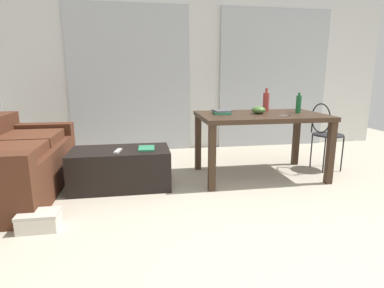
% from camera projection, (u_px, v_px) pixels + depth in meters
% --- Properties ---
extents(ground_plane, '(8.09, 8.09, 0.00)m').
position_uv_depth(ground_plane, '(244.00, 191.00, 3.22)').
color(ground_plane, '#B2A893').
extents(wall_back, '(6.03, 0.10, 2.40)m').
position_uv_depth(wall_back, '(204.00, 73.00, 4.96)').
color(wall_back, silver).
rests_on(wall_back, ground).
extents(curtains, '(4.12, 0.03, 2.19)m').
position_uv_depth(curtains, '(205.00, 80.00, 4.90)').
color(curtains, '#B2B7BC').
rests_on(curtains, ground).
extents(couch, '(0.83, 1.71, 0.74)m').
position_uv_depth(couch, '(12.00, 164.00, 3.11)').
color(couch, '#4C2819').
rests_on(couch, ground).
extents(coffee_table, '(1.02, 0.54, 0.41)m').
position_uv_depth(coffee_table, '(121.00, 168.00, 3.31)').
color(coffee_table, black).
rests_on(coffee_table, ground).
extents(craft_table, '(1.42, 0.86, 0.74)m').
position_uv_depth(craft_table, '(261.00, 122.00, 3.57)').
color(craft_table, '#382619').
rests_on(craft_table, ground).
extents(wire_chair, '(0.37, 0.38, 0.84)m').
position_uv_depth(wire_chair, '(324.00, 129.00, 3.84)').
color(wire_chair, black).
rests_on(wire_chair, ground).
extents(bottle_near, '(0.06, 0.06, 0.23)m').
position_uv_depth(bottle_near, '(299.00, 104.00, 3.61)').
color(bottle_near, '#195B2D').
rests_on(bottle_near, craft_table).
extents(bottle_far, '(0.08, 0.08, 0.28)m').
position_uv_depth(bottle_far, '(266.00, 102.00, 3.80)').
color(bottle_far, '#99332D').
rests_on(bottle_far, craft_table).
extents(bowl, '(0.16, 0.16, 0.09)m').
position_uv_depth(bowl, '(259.00, 110.00, 3.55)').
color(bowl, '#477033').
rests_on(bowl, craft_table).
extents(book_stack, '(0.20, 0.26, 0.04)m').
position_uv_depth(book_stack, '(222.00, 112.00, 3.55)').
color(book_stack, '#2D7F56').
rests_on(book_stack, craft_table).
extents(scissors, '(0.12, 0.07, 0.00)m').
position_uv_depth(scissors, '(287.00, 115.00, 3.41)').
color(scissors, '#9EA0A5').
rests_on(scissors, craft_table).
extents(tv_remote_primary, '(0.08, 0.18, 0.02)m').
position_uv_depth(tv_remote_primary, '(118.00, 151.00, 3.16)').
color(tv_remote_primary, '#B7B7B2').
rests_on(tv_remote_primary, coffee_table).
extents(magazine, '(0.18, 0.24, 0.02)m').
position_uv_depth(magazine, '(146.00, 148.00, 3.28)').
color(magazine, '#2D7F56').
rests_on(magazine, coffee_table).
extents(shoebox, '(0.30, 0.20, 0.14)m').
position_uv_depth(shoebox, '(39.00, 221.00, 2.42)').
color(shoebox, beige).
rests_on(shoebox, ground).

